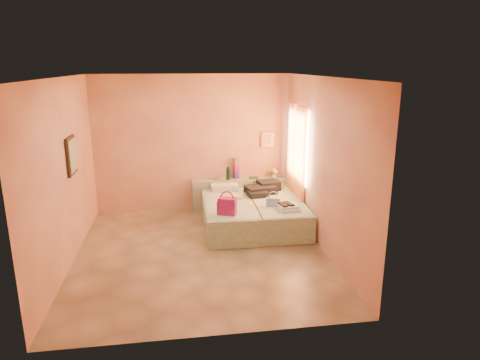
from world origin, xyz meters
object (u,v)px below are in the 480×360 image
object	(u,v)px
magenta_handbag	(227,206)
water_bottle	(228,174)
headboard_ledge	(241,194)
bed_right	(276,212)
green_book	(253,178)
towel_stack	(289,208)
blue_handbag	(273,202)
bed_left	(229,215)
flower_vase	(274,172)

from	to	relation	value
magenta_handbag	water_bottle	bearing A→B (deg)	103.18
headboard_ledge	magenta_handbag	size ratio (longest dim) A/B	6.54
bed_right	magenta_handbag	xyz separation A→B (m)	(-1.02, -0.66, 0.40)
green_book	magenta_handbag	world-z (taller)	magenta_handbag
water_bottle	towel_stack	world-z (taller)	water_bottle
green_book	towel_stack	bearing A→B (deg)	-67.52
water_bottle	bed_right	bearing A→B (deg)	-51.40
magenta_handbag	towel_stack	distance (m)	1.11
bed_right	towel_stack	size ratio (longest dim) A/B	5.71
blue_handbag	green_book	bearing A→B (deg)	102.56
bed_left	towel_stack	world-z (taller)	towel_stack
bed_left	blue_handbag	bearing A→B (deg)	-24.49
bed_right	blue_handbag	size ratio (longest dim) A/B	8.15
bed_left	towel_stack	xyz separation A→B (m)	(0.98, -0.63, 0.30)
headboard_ledge	flower_vase	bearing A→B (deg)	-2.12
water_bottle	flower_vase	bearing A→B (deg)	1.19
flower_vase	bed_left	bearing A→B (deg)	-136.60
flower_vase	towel_stack	xyz separation A→B (m)	(-0.10, -1.65, -0.22)
bed_right	blue_handbag	bearing A→B (deg)	-112.02
green_book	flower_vase	size ratio (longest dim) A/B	0.83
headboard_ledge	bed_right	distance (m)	1.18
bed_left	towel_stack	distance (m)	1.21
bed_right	blue_handbag	distance (m)	0.51
water_bottle	blue_handbag	size ratio (longest dim) A/B	1.11
bed_left	blue_handbag	xyz separation A→B (m)	(0.75, -0.36, 0.33)
headboard_ledge	blue_handbag	world-z (taller)	blue_handbag
bed_left	flower_vase	size ratio (longest dim) A/B	8.44
flower_vase	towel_stack	size ratio (longest dim) A/B	0.68
green_book	magenta_handbag	size ratio (longest dim) A/B	0.62
bed_left	magenta_handbag	size ratio (longest dim) A/B	6.38
towel_stack	blue_handbag	bearing A→B (deg)	130.39
bed_right	flower_vase	bearing A→B (deg)	80.73
green_book	blue_handbag	world-z (taller)	green_book
magenta_handbag	blue_handbag	size ratio (longest dim) A/B	1.28
bed_left	magenta_handbag	world-z (taller)	magenta_handbag
bed_right	headboard_ledge	bearing A→B (deg)	117.41
bed_left	water_bottle	distance (m)	1.14
towel_stack	bed_right	bearing A→B (deg)	97.59
bed_left	magenta_handbag	distance (m)	0.78
water_bottle	green_book	world-z (taller)	water_bottle
green_book	blue_handbag	xyz separation A→B (m)	(0.11, -1.39, -0.09)
bed_left	flower_vase	xyz separation A→B (m)	(1.08, 1.02, 0.52)
water_bottle	headboard_ledge	bearing A→B (deg)	9.60
water_bottle	blue_handbag	distance (m)	1.52
bed_left	bed_right	distance (m)	0.90
green_book	bed_right	bearing A→B (deg)	-65.15
flower_vase	headboard_ledge	bearing A→B (deg)	177.88
headboard_ledge	water_bottle	size ratio (longest dim) A/B	7.54
headboard_ledge	towel_stack	bearing A→B (deg)	-70.08
magenta_handbag	towel_stack	size ratio (longest dim) A/B	0.90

